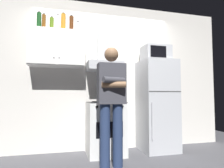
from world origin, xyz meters
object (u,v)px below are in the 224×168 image
(microwave, at_px, (156,54))
(bottle_rum_dark, at_px, (71,24))
(bottle_liquor_amber, at_px, (63,22))
(bottle_beer_brown, at_px, (44,22))
(upper_cabinet, at_px, (57,49))
(refrigerator, at_px, (157,105))
(stove_oven, at_px, (105,128))
(cooking_pot, at_px, (115,97))
(bottle_olive_oil, at_px, (52,24))
(bottle_wine_green, at_px, (39,21))
(bottle_vodka_clear, at_px, (58,23))
(bottle_canister_steel, at_px, (78,28))
(range_hood, at_px, (104,60))
(person_standing, at_px, (111,100))

(microwave, bearing_deg, bottle_rum_dark, 175.66)
(bottle_liquor_amber, relative_size, bottle_beer_brown, 1.19)
(upper_cabinet, relative_size, bottle_liquor_amber, 2.87)
(refrigerator, bearing_deg, stove_oven, -179.96)
(cooking_pot, bearing_deg, bottle_beer_brown, 169.31)
(cooking_pot, height_order, bottle_olive_oil, bottle_olive_oil)
(bottle_rum_dark, bearing_deg, bottle_wine_green, 176.10)
(microwave, bearing_deg, bottle_vodka_clear, 175.54)
(cooking_pot, xyz_separation_m, bottle_beer_brown, (-1.15, 0.22, 1.24))
(bottle_liquor_amber, bearing_deg, stove_oven, -8.43)
(bottle_canister_steel, bearing_deg, bottle_vodka_clear, 178.08)
(bottle_vodka_clear, bearing_deg, bottle_canister_steel, -1.92)
(range_hood, xyz_separation_m, bottle_wine_green, (-1.10, 0.04, 0.61))
(bottle_rum_dark, bearing_deg, stove_oven, -13.27)
(range_hood, height_order, bottle_canister_steel, bottle_canister_steel)
(bottle_olive_oil, distance_m, bottle_wine_green, 0.21)
(microwave, xyz_separation_m, bottle_rum_dark, (-1.52, 0.12, 0.45))
(upper_cabinet, relative_size, bottle_rum_dark, 3.04)
(bottle_liquor_amber, bearing_deg, bottle_canister_steel, 9.14)
(range_hood, bearing_deg, person_standing, -93.91)
(bottle_vodka_clear, relative_size, bottle_canister_steel, 1.48)
(bottle_liquor_amber, bearing_deg, microwave, -2.96)
(person_standing, xyz_separation_m, bottle_rum_dark, (-0.52, 0.74, 1.29))
(person_standing, relative_size, cooking_pot, 5.48)
(microwave, xyz_separation_m, bottle_canister_steel, (-1.41, 0.13, 0.41))
(range_hood, height_order, cooking_pot, range_hood)
(stove_oven, relative_size, cooking_pot, 2.92)
(bottle_canister_steel, bearing_deg, person_standing, -61.29)
(microwave, distance_m, person_standing, 1.45)
(stove_oven, bearing_deg, cooking_pot, -42.49)
(bottle_beer_brown, bearing_deg, bottle_rum_dark, 4.81)
(bottle_beer_brown, bearing_deg, upper_cabinet, 7.45)
(person_standing, height_order, bottle_vodka_clear, bottle_vodka_clear)
(microwave, bearing_deg, bottle_beer_brown, 177.73)
(bottle_rum_dark, bearing_deg, upper_cabinet, -177.70)
(range_hood, xyz_separation_m, bottle_vodka_clear, (-0.80, 0.03, 0.60))
(upper_cabinet, bearing_deg, bottle_liquor_amber, -12.45)
(upper_cabinet, bearing_deg, stove_oven, -8.90)
(microwave, bearing_deg, bottle_wine_green, 175.77)
(microwave, distance_m, bottle_wine_green, 2.11)
(upper_cabinet, bearing_deg, cooking_pot, -14.73)
(bottle_beer_brown, bearing_deg, microwave, -2.27)
(person_standing, xyz_separation_m, bottle_wine_green, (-1.05, 0.78, 1.30))
(cooking_pot, bearing_deg, bottle_rum_dark, 160.09)
(person_standing, bearing_deg, range_hood, 86.09)
(bottle_vodka_clear, height_order, bottle_liquor_amber, bottle_liquor_amber)
(range_hood, relative_size, bottle_beer_brown, 2.83)
(upper_cabinet, distance_m, bottle_beer_brown, 0.48)
(bottle_liquor_amber, bearing_deg, range_hood, 1.78)
(refrigerator, relative_size, person_standing, 0.98)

